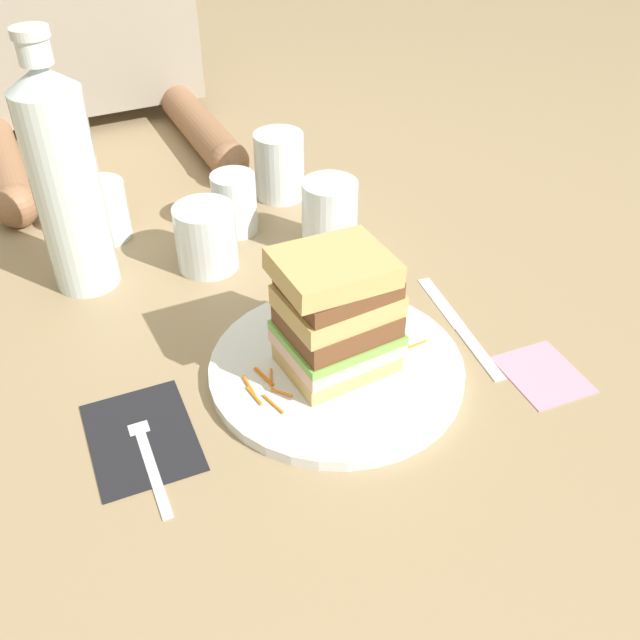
# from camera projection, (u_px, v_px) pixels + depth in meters

# --- Properties ---
(ground_plane) EXTENTS (3.00, 3.00, 0.00)m
(ground_plane) POSITION_uv_depth(u_px,v_px,m) (336.00, 373.00, 0.79)
(ground_plane) COLOR #9E8460
(main_plate) EXTENTS (0.28, 0.28, 0.01)m
(main_plate) POSITION_uv_depth(u_px,v_px,m) (332.00, 369.00, 0.79)
(main_plate) COLOR white
(main_plate) RESTS_ON ground_plane
(sandwich) EXTENTS (0.12, 0.10, 0.14)m
(sandwich) POSITION_uv_depth(u_px,v_px,m) (333.00, 315.00, 0.74)
(sandwich) COLOR tan
(sandwich) RESTS_ON main_plate
(carrot_shred_0) EXTENTS (0.01, 0.03, 0.00)m
(carrot_shred_0) POSITION_uv_depth(u_px,v_px,m) (273.00, 404.00, 0.73)
(carrot_shred_0) COLOR orange
(carrot_shred_0) RESTS_ON main_plate
(carrot_shred_1) EXTENTS (0.01, 0.03, 0.00)m
(carrot_shred_1) POSITION_uv_depth(u_px,v_px,m) (255.00, 396.00, 0.74)
(carrot_shred_1) COLOR orange
(carrot_shred_1) RESTS_ON main_plate
(carrot_shred_2) EXTENTS (0.02, 0.02, 0.00)m
(carrot_shred_2) POSITION_uv_depth(u_px,v_px,m) (282.00, 393.00, 0.75)
(carrot_shred_2) COLOR orange
(carrot_shred_2) RESTS_ON main_plate
(carrot_shred_3) EXTENTS (0.01, 0.02, 0.00)m
(carrot_shred_3) POSITION_uv_depth(u_px,v_px,m) (271.00, 377.00, 0.76)
(carrot_shred_3) COLOR orange
(carrot_shred_3) RESTS_ON main_plate
(carrot_shred_4) EXTENTS (0.01, 0.03, 0.00)m
(carrot_shred_4) POSITION_uv_depth(u_px,v_px,m) (264.00, 377.00, 0.76)
(carrot_shred_4) COLOR orange
(carrot_shred_4) RESTS_ON main_plate
(carrot_shred_5) EXTENTS (0.00, 0.03, 0.00)m
(carrot_shred_5) POSITION_uv_depth(u_px,v_px,m) (249.00, 386.00, 0.75)
(carrot_shred_5) COLOR orange
(carrot_shred_5) RESTS_ON main_plate
(carrot_shred_6) EXTENTS (0.02, 0.00, 0.00)m
(carrot_shred_6) POSITION_uv_depth(u_px,v_px,m) (389.00, 346.00, 0.80)
(carrot_shred_6) COLOR orange
(carrot_shred_6) RESTS_ON main_plate
(carrot_shred_7) EXTENTS (0.02, 0.02, 0.00)m
(carrot_shred_7) POSITION_uv_depth(u_px,v_px,m) (383.00, 346.00, 0.80)
(carrot_shred_7) COLOR orange
(carrot_shred_7) RESTS_ON main_plate
(carrot_shred_8) EXTENTS (0.01, 0.02, 0.00)m
(carrot_shred_8) POSITION_uv_depth(u_px,v_px,m) (394.00, 334.00, 0.82)
(carrot_shred_8) COLOR orange
(carrot_shred_8) RESTS_ON main_plate
(carrot_shred_9) EXTENTS (0.03, 0.00, 0.00)m
(carrot_shred_9) POSITION_uv_depth(u_px,v_px,m) (415.00, 345.00, 0.80)
(carrot_shred_9) COLOR orange
(carrot_shred_9) RESTS_ON main_plate
(carrot_shred_10) EXTENTS (0.02, 0.02, 0.00)m
(carrot_shred_10) POSITION_uv_depth(u_px,v_px,m) (405.00, 352.00, 0.80)
(carrot_shred_10) COLOR orange
(carrot_shred_10) RESTS_ON main_plate
(carrot_shred_11) EXTENTS (0.01, 0.03, 0.00)m
(carrot_shred_11) POSITION_uv_depth(u_px,v_px,m) (384.00, 329.00, 0.83)
(carrot_shred_11) COLOR orange
(carrot_shred_11) RESTS_ON main_plate
(napkin_dark) EXTENTS (0.11, 0.14, 0.00)m
(napkin_dark) POSITION_uv_depth(u_px,v_px,m) (141.00, 434.00, 0.72)
(napkin_dark) COLOR black
(napkin_dark) RESTS_ON ground_plane
(fork) EXTENTS (0.02, 0.17, 0.00)m
(fork) POSITION_uv_depth(u_px,v_px,m) (145.00, 447.00, 0.70)
(fork) COLOR silver
(fork) RESTS_ON napkin_dark
(knife) EXTENTS (0.04, 0.20, 0.00)m
(knife) POSITION_uv_depth(u_px,v_px,m) (461.00, 328.00, 0.85)
(knife) COLOR silver
(knife) RESTS_ON ground_plane
(juice_glass) EXTENTS (0.07, 0.07, 0.10)m
(juice_glass) POSITION_uv_depth(u_px,v_px,m) (329.00, 220.00, 0.96)
(juice_glass) COLOR white
(juice_glass) RESTS_ON ground_plane
(water_bottle) EXTENTS (0.08, 0.08, 0.31)m
(water_bottle) POSITION_uv_depth(u_px,v_px,m) (65.00, 180.00, 0.84)
(water_bottle) COLOR silver
(water_bottle) RESTS_ON ground_plane
(empty_tumbler_0) EXTENTS (0.08, 0.08, 0.09)m
(empty_tumbler_0) POSITION_uv_depth(u_px,v_px,m) (206.00, 237.00, 0.93)
(empty_tumbler_0) COLOR silver
(empty_tumbler_0) RESTS_ON ground_plane
(empty_tumbler_1) EXTENTS (0.07, 0.07, 0.08)m
(empty_tumbler_1) POSITION_uv_depth(u_px,v_px,m) (101.00, 211.00, 0.99)
(empty_tumbler_1) COLOR silver
(empty_tumbler_1) RESTS_ON ground_plane
(empty_tumbler_2) EXTENTS (0.07, 0.07, 0.10)m
(empty_tumbler_2) POSITION_uv_depth(u_px,v_px,m) (279.00, 166.00, 1.07)
(empty_tumbler_2) COLOR silver
(empty_tumbler_2) RESTS_ON ground_plane
(empty_tumbler_3) EXTENTS (0.06, 0.06, 0.08)m
(empty_tumbler_3) POSITION_uv_depth(u_px,v_px,m) (235.00, 203.00, 1.00)
(empty_tumbler_3) COLOR silver
(empty_tumbler_3) RESTS_ON ground_plane
(napkin_pink) EXTENTS (0.08, 0.10, 0.00)m
(napkin_pink) POSITION_uv_depth(u_px,v_px,m) (543.00, 374.00, 0.79)
(napkin_pink) COLOR pink
(napkin_pink) RESTS_ON ground_plane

